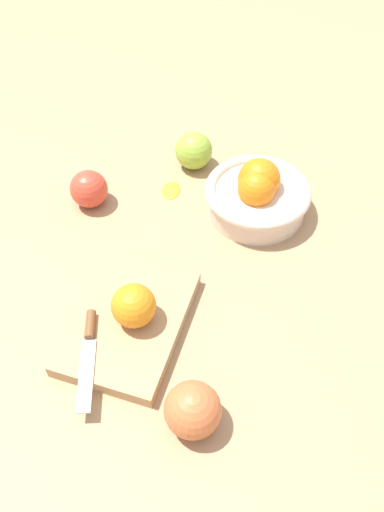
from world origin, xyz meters
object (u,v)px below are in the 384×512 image
Objects in this scene: bowl at (257,194)px; apple_back_right at (193,410)px; knife at (89,345)px; cutting_board at (129,322)px; orange_on_board at (134,306)px; apple_front_left_2 at (194,151)px; apple_front_left at (89,189)px.

apple_back_right is (0.41, 0.07, -0.00)m from bowl.
bowl is 2.51× the size of apple_back_right.
knife is 0.18m from apple_back_right.
cutting_board is 0.05m from orange_on_board.
apple_front_left_2 is (-0.38, -0.08, 0.02)m from cutting_board.
bowl is 0.17m from apple_front_left_2.
apple_front_left_2 is 0.53m from apple_back_right.
apple_back_right is at bearing 82.07° from knife.
bowl is at bearing -170.01° from apple_back_right.
bowl is 0.83× the size of cutting_board.
apple_front_left_2 is at bearing -168.56° from cutting_board.
apple_front_left_2 is at bearing -173.32° from knife.
apple_front_left is at bearing -34.53° from apple_front_left_2.
orange_on_board is 0.29m from apple_front_left.
orange_on_board is 0.46× the size of knife.
bowl is 2.88× the size of orange_on_board.
apple_front_left is at bearing -133.13° from orange_on_board.
apple_front_left_2 is 0.97× the size of apple_back_right.
apple_front_left reaches higher than cutting_board.
bowl reaches higher than apple_front_left.
orange_on_board is 0.17m from apple_back_right.
orange_on_board is (-0.00, 0.01, 0.04)m from cutting_board.
cutting_board is 0.18m from apple_back_right.
apple_front_left_2 is (-0.38, -0.09, -0.02)m from orange_on_board.
cutting_board is 3.10× the size of apple_front_left_2.
cutting_board is at bearing -68.89° from orange_on_board.
knife reaches higher than cutting_board.
cutting_board is 0.07m from knife.
bowl is 2.59× the size of apple_front_left_2.
apple_back_right is at bearing 25.81° from apple_front_left_2.
cutting_board is 1.57× the size of knife.
orange_on_board is at bearing -124.16° from apple_back_right.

